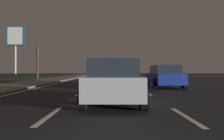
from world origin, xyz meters
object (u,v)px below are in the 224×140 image
at_px(sedan_silver, 113,81).
at_px(gas_price_sign, 15,40).
at_px(sedan_blue, 164,76).
at_px(bare_tree_far, 37,62).
at_px(pickup_truck, 113,73).

distance_m(sedan_silver, gas_price_sign, 19.59).
bearing_deg(sedan_blue, sedan_silver, 154.22).
bearing_deg(bare_tree_far, sedan_silver, -155.89).
height_order(sedan_blue, gas_price_sign, gas_price_sign).
bearing_deg(gas_price_sign, sedan_blue, -121.77).
relative_size(sedan_blue, gas_price_sign, 0.73).
bearing_deg(sedan_silver, sedan_blue, -25.78).
xyz_separation_m(sedan_blue, bare_tree_far, (15.90, 14.05, 1.61)).
bearing_deg(sedan_silver, pickup_truck, -0.61).
relative_size(sedan_silver, gas_price_sign, 0.73).
bearing_deg(sedan_silver, bare_tree_far, 24.11).
bearing_deg(sedan_blue, gas_price_sign, 58.23).
xyz_separation_m(pickup_truck, sedan_blue, (-0.21, -3.52, -0.20)).
bearing_deg(sedan_blue, pickup_truck, 86.61).
height_order(sedan_blue, bare_tree_far, bare_tree_far).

